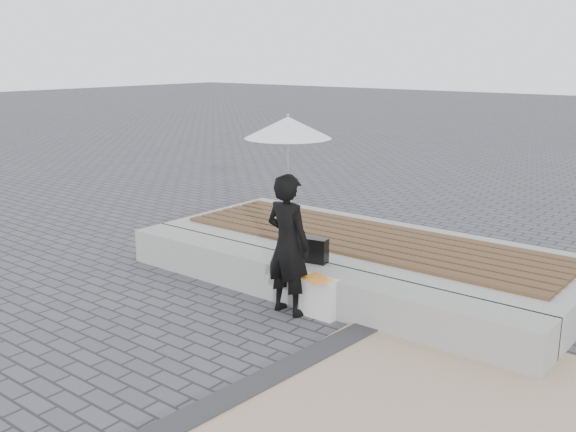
# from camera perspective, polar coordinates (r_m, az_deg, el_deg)

# --- Properties ---
(ground) EXTENTS (80.00, 80.00, 0.00)m
(ground) POSITION_cam_1_polar(r_m,az_deg,el_deg) (5.81, -8.17, -11.95)
(ground) COLOR #48484C
(ground) RESTS_ON ground
(edging_band) EXTENTS (0.61, 5.20, 0.04)m
(edging_band) POSITION_cam_1_polar(r_m,az_deg,el_deg) (5.02, -6.34, -16.13)
(edging_band) COLOR #2E2E31
(edging_band) RESTS_ON ground
(seating_ledge) EXTENTS (5.00, 0.45, 0.40)m
(seating_ledge) POSITION_cam_1_polar(r_m,az_deg,el_deg) (6.83, 1.60, -5.93)
(seating_ledge) COLOR gray
(seating_ledge) RESTS_ON ground
(timber_platform) EXTENTS (5.00, 2.00, 0.40)m
(timber_platform) POSITION_cam_1_polar(r_m,az_deg,el_deg) (7.77, 6.94, -3.53)
(timber_platform) COLOR #999A95
(timber_platform) RESTS_ON ground
(timber_decking) EXTENTS (4.60, 1.40, 0.04)m
(timber_decking) POSITION_cam_1_polar(r_m,az_deg,el_deg) (7.71, 6.99, -1.97)
(timber_decking) COLOR brown
(timber_decking) RESTS_ON timber_platform
(woman) EXTENTS (0.54, 0.37, 1.42)m
(woman) POSITION_cam_1_polar(r_m,az_deg,el_deg) (6.39, 0.00, -2.53)
(woman) COLOR black
(woman) RESTS_ON ground
(parasol) EXTENTS (0.83, 0.83, 1.06)m
(parasol) POSITION_cam_1_polar(r_m,az_deg,el_deg) (6.17, 0.00, 7.76)
(parasol) COLOR #B6B6BB
(parasol) RESTS_ON ground
(handbag) EXTENTS (0.39, 0.20, 0.26)m
(handbag) POSITION_cam_1_polar(r_m,az_deg,el_deg) (6.85, 1.98, -2.96)
(handbag) COLOR black
(handbag) RESTS_ON seating_ledge
(canvas_tote) EXTENTS (0.38, 0.16, 0.40)m
(canvas_tote) POSITION_cam_1_polar(r_m,az_deg,el_deg) (6.46, 2.75, -7.13)
(canvas_tote) COLOR silver
(canvas_tote) RESTS_ON ground
(magazine) EXTENTS (0.36, 0.31, 0.01)m
(magazine) POSITION_cam_1_polar(r_m,az_deg,el_deg) (6.35, 2.51, -5.52)
(magazine) COLOR red
(magazine) RESTS_ON canvas_tote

